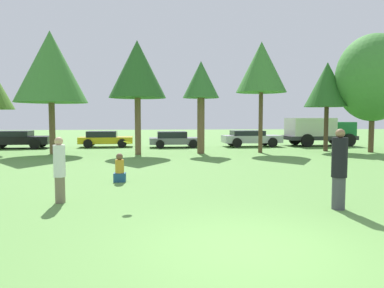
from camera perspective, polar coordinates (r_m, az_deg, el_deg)
name	(u,v)px	position (r m, az deg, el deg)	size (l,w,h in m)	color
ground_plane	(255,249)	(6.47, 9.73, -15.82)	(120.00, 120.00, 0.00)	#5B8E42
person_thrower	(60,169)	(10.04, -19.88, -3.72)	(0.30, 0.30, 1.70)	#726651
person_catcher	(339,169)	(9.45, 21.89, -3.60)	(0.36, 0.36, 1.93)	#3F3F47
frisbee	(128,142)	(9.59, -9.94, 0.26)	(0.23, 0.22, 0.12)	yellow
bystander_sitting	(120,170)	(12.81, -11.17, -3.95)	(0.40, 0.33, 0.98)	navy
tree_1	(51,67)	(23.71, -21.11, 11.09)	(4.23, 4.23, 7.30)	brown
tree_2	(137,70)	(22.00, -8.49, 11.33)	(3.33, 3.33, 6.67)	brown
tree_3	(201,82)	(22.39, 1.40, 9.56)	(2.20, 2.20, 5.57)	brown
tree_4	(261,68)	(23.40, 10.72, 11.59)	(3.09, 3.09, 6.83)	brown
tree_5	(327,85)	(25.48, 20.25, 8.60)	(2.86, 2.86, 5.74)	#473323
tree_6	(373,78)	(25.79, 26.32, 9.18)	(4.51, 4.51, 7.36)	brown
parked_car_black	(17,139)	(28.86, -25.57, 0.73)	(4.56, 2.20, 1.24)	black
parked_car_yellow	(105,139)	(28.00, -13.35, 0.82)	(3.97, 2.03, 1.18)	gold
parked_car_grey	(175,139)	(26.95, -2.73, 0.77)	(3.92, 2.03, 1.16)	slate
parked_car_silver	(251,138)	(28.00, 9.08, 0.97)	(4.41, 2.11, 1.21)	#B2B2B7
delivery_truck_green	(318,130)	(30.09, 19.04, 2.07)	(5.44, 2.68, 2.15)	#2D2D33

